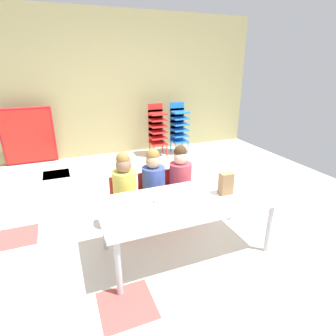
{
  "coord_description": "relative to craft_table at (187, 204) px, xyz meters",
  "views": [
    {
      "loc": [
        -1.22,
        -3.01,
        1.81
      ],
      "look_at": [
        -0.26,
        -0.64,
        0.82
      ],
      "focal_mm": 29.63,
      "sensor_mm": 36.0,
      "label": 1
    }
  ],
  "objects": [
    {
      "name": "seated_child_near_camera",
      "position": [
        -0.46,
        0.61,
        0.03
      ],
      "size": [
        0.34,
        0.34,
        0.92
      ],
      "color": "red",
      "rests_on": "ground_plane"
    },
    {
      "name": "seated_child_far_right",
      "position": [
        0.21,
        0.61,
        0.03
      ],
      "size": [
        0.32,
        0.31,
        0.92
      ],
      "color": "red",
      "rests_on": "ground_plane"
    },
    {
      "name": "ground_plane",
      "position": [
        0.16,
        0.89,
        -0.53
      ],
      "size": [
        5.87,
        5.33,
        0.02
      ],
      "color": "silver"
    },
    {
      "name": "donut_powdered_on_plate",
      "position": [
        -0.27,
        0.05,
        0.07
      ],
      "size": [
        0.11,
        0.11,
        0.03
      ],
      "primitive_type": "torus",
      "color": "white",
      "rests_on": "craft_table"
    },
    {
      "name": "kid_chair_blue_stack",
      "position": [
        1.28,
        3.04,
        0.05
      ],
      "size": [
        0.32,
        0.3,
        1.04
      ],
      "color": "blue",
      "rests_on": "ground_plane"
    },
    {
      "name": "seated_child_middle_seat",
      "position": [
        -0.13,
        0.61,
        0.03
      ],
      "size": [
        0.32,
        0.31,
        0.92
      ],
      "color": "red",
      "rests_on": "ground_plane"
    },
    {
      "name": "folded_activity_table",
      "position": [
        -1.57,
        3.35,
        0.01
      ],
      "size": [
        0.9,
        0.29,
        1.09
      ],
      "color": "red",
      "rests_on": "ground_plane"
    },
    {
      "name": "paper_plate_center_table",
      "position": [
        -0.42,
        0.19,
        0.05
      ],
      "size": [
        0.18,
        0.18,
        0.01
      ],
      "primitive_type": "cylinder",
      "color": "white",
      "rests_on": "craft_table"
    },
    {
      "name": "back_wall",
      "position": [
        0.16,
        3.55,
        0.84
      ],
      "size": [
        5.87,
        0.1,
        2.73
      ],
      "primitive_type": "cube",
      "color": "tan",
      "rests_on": "ground_plane"
    },
    {
      "name": "paper_bag_brown",
      "position": [
        0.41,
        -0.03,
        0.16
      ],
      "size": [
        0.13,
        0.09,
        0.22
      ],
      "primitive_type": "cube",
      "color": "#9E754C",
      "rests_on": "craft_table"
    },
    {
      "name": "craft_table",
      "position": [
        0.0,
        0.0,
        0.0
      ],
      "size": [
        1.67,
        0.77,
        0.57
      ],
      "color": "white",
      "rests_on": "ground_plane"
    },
    {
      "name": "paper_plate_near_edge",
      "position": [
        -0.27,
        0.05,
        0.05
      ],
      "size": [
        0.18,
        0.18,
        0.01
      ],
      "primitive_type": "cylinder",
      "color": "white",
      "rests_on": "craft_table"
    },
    {
      "name": "kid_chair_red_stack",
      "position": [
        0.8,
        3.04,
        0.05
      ],
      "size": [
        0.32,
        0.3,
        1.04
      ],
      "color": "red",
      "rests_on": "ground_plane"
    }
  ]
}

